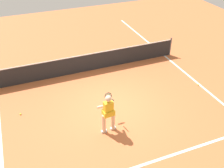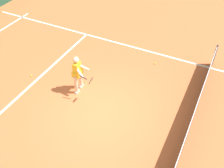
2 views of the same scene
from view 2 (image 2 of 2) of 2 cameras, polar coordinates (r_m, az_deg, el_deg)
The scene contains 7 objects.
ground_plane at distance 9.35m, azimuth -2.39°, elevation -6.03°, with size 25.77×25.77×0.00m, color #C66638.
service_line_marking at distance 10.84m, azimuth -17.35°, elevation -0.19°, with size 8.64×0.10×0.01m, color white.
sideline_left_marking at distance 12.37m, azimuth 7.21°, elevation 7.40°, with size 0.10×17.83×0.01m, color white.
court_net at distance 8.44m, azimuth 16.26°, elevation -10.45°, with size 9.32×0.08×1.00m.
tennis_player at distance 9.66m, azimuth -7.49°, elevation 2.42°, with size 0.75×0.97×1.55m.
tennis_ball_mid at distance 11.26m, azimuth -17.37°, elevation 1.82°, with size 0.07×0.07×0.07m, color #D1E533.
tennis_ball_far at distance 11.55m, azimuth 9.43°, elevation 4.50°, with size 0.07×0.07×0.07m, color #D1E533.
Camera 2 is at (5.45, 3.15, 6.91)m, focal length 41.52 mm.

